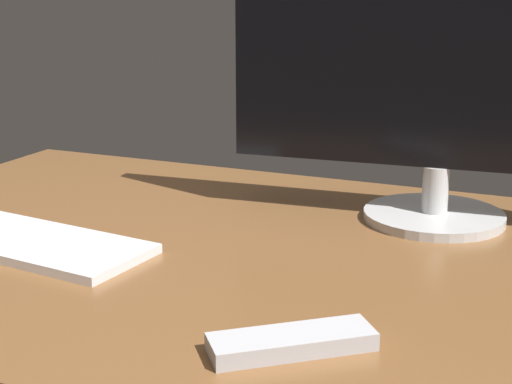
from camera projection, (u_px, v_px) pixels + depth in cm
name	position (u px, v px, depth cm)	size (l,w,h in cm)	color
desk	(275.00, 261.00, 105.64)	(140.00, 84.00, 2.00)	brown
monitor	(442.00, 91.00, 114.57)	(63.48, 21.44, 37.68)	silver
keyboard	(7.00, 237.00, 110.36)	(43.65, 14.23, 1.27)	white
tv_remote	(292.00, 342.00, 78.20)	(16.81, 5.16, 1.87)	#B7B7BC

